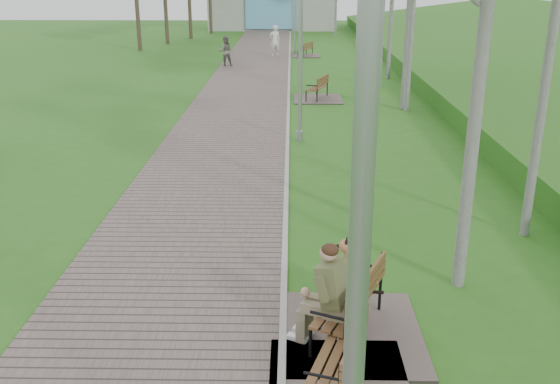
% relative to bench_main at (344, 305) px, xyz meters
% --- Properties ---
extents(walkway, '(3.50, 67.00, 0.04)m').
position_rel_bench_main_xyz_m(walkway, '(-2.55, 16.34, -0.44)').
color(walkway, '#60534E').
rests_on(walkway, ground).
extents(kerb, '(0.10, 67.00, 0.05)m').
position_rel_bench_main_xyz_m(kerb, '(-0.80, 16.34, -0.44)').
color(kerb, '#999993').
rests_on(kerb, ground).
extents(building_north, '(10.00, 5.20, 4.00)m').
position_rel_bench_main_xyz_m(building_north, '(-2.30, 45.81, 1.53)').
color(building_north, '#9E9E99').
rests_on(building_north, ground).
extents(bench_main, '(1.89, 2.10, 1.65)m').
position_rel_bench_main_xyz_m(bench_main, '(0.00, 0.00, 0.00)').
color(bench_main, '#60534E').
rests_on(bench_main, ground).
extents(bench_second, '(1.63, 1.81, 1.00)m').
position_rel_bench_main_xyz_m(bench_second, '(-0.17, -1.07, -0.28)').
color(bench_second, '#60534E').
rests_on(bench_second, ground).
extents(bench_third, '(1.78, 1.98, 1.09)m').
position_rel_bench_main_xyz_m(bench_third, '(0.26, 16.00, -0.26)').
color(bench_third, '#60534E').
rests_on(bench_third, ground).
extents(bench_far, '(1.56, 1.73, 0.96)m').
position_rel_bench_main_xyz_m(bench_far, '(0.08, 28.43, -0.29)').
color(bench_far, '#60534E').
rests_on(bench_far, ground).
extents(lamp_post_near, '(0.20, 0.20, 5.18)m').
position_rel_bench_main_xyz_m(lamp_post_near, '(-0.36, -4.25, 1.96)').
color(lamp_post_near, '#96999E').
rests_on(lamp_post_near, ground).
extents(lamp_post_second, '(0.19, 0.19, 4.97)m').
position_rel_bench_main_xyz_m(lamp_post_second, '(-0.46, 9.97, 1.86)').
color(lamp_post_second, '#96999E').
rests_on(lamp_post_second, ground).
extents(lamp_post_third, '(0.20, 0.20, 5.16)m').
position_rel_bench_main_xyz_m(lamp_post_third, '(-0.54, 29.60, 1.95)').
color(lamp_post_third, '#96999E').
rests_on(lamp_post_third, ground).
extents(lamp_post_far, '(0.18, 0.18, 4.72)m').
position_rel_bench_main_xyz_m(lamp_post_far, '(-0.66, 43.18, 1.74)').
color(lamp_post_far, '#96999E').
rests_on(lamp_post_far, ground).
extents(pedestrian_near, '(0.71, 0.58, 1.70)m').
position_rel_bench_main_xyz_m(pedestrian_near, '(-1.63, 28.35, 0.39)').
color(pedestrian_near, silver).
rests_on(pedestrian_near, ground).
extents(pedestrian_far, '(0.84, 0.71, 1.51)m').
position_rel_bench_main_xyz_m(pedestrian_far, '(-4.00, 24.40, 0.29)').
color(pedestrian_far, slate).
rests_on(pedestrian_far, ground).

